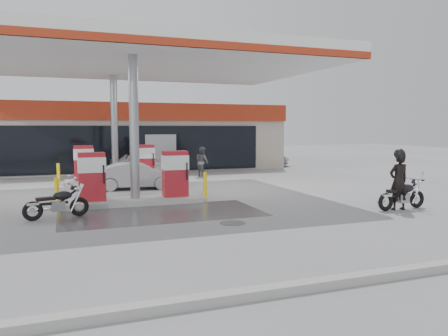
{
  "coord_description": "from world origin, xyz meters",
  "views": [
    {
      "loc": [
        -2.25,
        -12.87,
        2.58
      ],
      "look_at": [
        2.93,
        1.2,
        1.2
      ],
      "focal_mm": 35.0,
      "sensor_mm": 36.0,
      "label": 1
    }
  ],
  "objects_px": {
    "pump_island_near": "(135,183)",
    "biker_walking": "(136,158)",
    "sedan_white": "(145,163)",
    "biker_main": "(399,181)",
    "parked_car_right": "(257,157)",
    "attendant": "(202,162)",
    "parked_motorcycle": "(58,204)",
    "main_motorcycle": "(402,196)",
    "hatchback_silver": "(136,175)",
    "pump_island_far": "(115,168)"
  },
  "relations": [
    {
      "from": "pump_island_near",
      "to": "biker_walking",
      "type": "bearing_deg",
      "value": 80.88
    },
    {
      "from": "sedan_white",
      "to": "biker_walking",
      "type": "bearing_deg",
      "value": 140.4
    },
    {
      "from": "biker_main",
      "to": "parked_car_right",
      "type": "xyz_separation_m",
      "value": [
        2.4,
        16.01,
        -0.3
      ]
    },
    {
      "from": "attendant",
      "to": "biker_walking",
      "type": "bearing_deg",
      "value": 53.92
    },
    {
      "from": "parked_motorcycle",
      "to": "main_motorcycle",
      "type": "bearing_deg",
      "value": -26.14
    },
    {
      "from": "hatchback_silver",
      "to": "parked_car_right",
      "type": "bearing_deg",
      "value": -41.52
    },
    {
      "from": "biker_walking",
      "to": "parked_motorcycle",
      "type": "bearing_deg",
      "value": -126.11
    },
    {
      "from": "hatchback_silver",
      "to": "parked_car_right",
      "type": "relative_size",
      "value": 0.8
    },
    {
      "from": "hatchback_silver",
      "to": "parked_car_right",
      "type": "xyz_separation_m",
      "value": [
        9.4,
        8.4,
        0.03
      ]
    },
    {
      "from": "biker_main",
      "to": "attendant",
      "type": "relative_size",
      "value": 1.14
    },
    {
      "from": "main_motorcycle",
      "to": "biker_main",
      "type": "bearing_deg",
      "value": -178.92
    },
    {
      "from": "pump_island_far",
      "to": "parked_car_right",
      "type": "relative_size",
      "value": 1.18
    },
    {
      "from": "biker_main",
      "to": "sedan_white",
      "type": "distance_m",
      "value": 14.36
    },
    {
      "from": "pump_island_near",
      "to": "pump_island_far",
      "type": "xyz_separation_m",
      "value": [
        0.0,
        6.0,
        0.0
      ]
    },
    {
      "from": "parked_car_right",
      "to": "main_motorcycle",
      "type": "bearing_deg",
      "value": -164.74
    },
    {
      "from": "main_motorcycle",
      "to": "hatchback_silver",
      "type": "xyz_separation_m",
      "value": [
        -7.19,
        7.59,
        0.14
      ]
    },
    {
      "from": "attendant",
      "to": "biker_main",
      "type": "bearing_deg",
      "value": 179.43
    },
    {
      "from": "pump_island_near",
      "to": "biker_walking",
      "type": "xyz_separation_m",
      "value": [
        1.32,
        8.2,
        0.27
      ]
    },
    {
      "from": "main_motorcycle",
      "to": "biker_walking",
      "type": "height_order",
      "value": "biker_walking"
    },
    {
      "from": "pump_island_far",
      "to": "parked_motorcycle",
      "type": "relative_size",
      "value": 2.84
    },
    {
      "from": "pump_island_near",
      "to": "hatchback_silver",
      "type": "bearing_deg",
      "value": 80.49
    },
    {
      "from": "parked_motorcycle",
      "to": "pump_island_near",
      "type": "bearing_deg",
      "value": 20.81
    },
    {
      "from": "attendant",
      "to": "parked_car_right",
      "type": "height_order",
      "value": "attendant"
    },
    {
      "from": "hatchback_silver",
      "to": "parked_car_right",
      "type": "height_order",
      "value": "parked_car_right"
    },
    {
      "from": "parked_car_right",
      "to": "parked_motorcycle",
      "type": "bearing_deg",
      "value": 160.78
    },
    {
      "from": "parked_motorcycle",
      "to": "hatchback_silver",
      "type": "distance_m",
      "value": 6.09
    },
    {
      "from": "pump_island_near",
      "to": "sedan_white",
      "type": "bearing_deg",
      "value": 77.96
    },
    {
      "from": "parked_car_right",
      "to": "pump_island_near",
      "type": "bearing_deg",
      "value": 163.33
    },
    {
      "from": "pump_island_near",
      "to": "biker_main",
      "type": "height_order",
      "value": "biker_main"
    },
    {
      "from": "sedan_white",
      "to": "parked_motorcycle",
      "type": "bearing_deg",
      "value": 151.09
    },
    {
      "from": "pump_island_far",
      "to": "main_motorcycle",
      "type": "xyz_separation_m",
      "value": [
        7.79,
        -9.99,
        -0.28
      ]
    },
    {
      "from": "parked_car_right",
      "to": "biker_main",
      "type": "bearing_deg",
      "value": -165.4
    },
    {
      "from": "attendant",
      "to": "parked_car_right",
      "type": "distance_m",
      "value": 7.38
    },
    {
      "from": "parked_motorcycle",
      "to": "attendant",
      "type": "bearing_deg",
      "value": 37.57
    },
    {
      "from": "main_motorcycle",
      "to": "parked_motorcycle",
      "type": "bearing_deg",
      "value": 163.46
    },
    {
      "from": "main_motorcycle",
      "to": "attendant",
      "type": "xyz_separation_m",
      "value": [
        -3.21,
        10.99,
        0.37
      ]
    },
    {
      "from": "pump_island_far",
      "to": "main_motorcycle",
      "type": "distance_m",
      "value": 12.67
    },
    {
      "from": "attendant",
      "to": "hatchback_silver",
      "type": "height_order",
      "value": "attendant"
    },
    {
      "from": "parked_motorcycle",
      "to": "sedan_white",
      "type": "xyz_separation_m",
      "value": [
        4.42,
        10.87,
        0.23
      ]
    },
    {
      "from": "parked_motorcycle",
      "to": "hatchback_silver",
      "type": "relative_size",
      "value": 0.52
    },
    {
      "from": "parked_motorcycle",
      "to": "parked_car_right",
      "type": "distance_m",
      "value": 18.49
    },
    {
      "from": "pump_island_near",
      "to": "sedan_white",
      "type": "xyz_separation_m",
      "value": [
        1.96,
        9.2,
        -0.07
      ]
    },
    {
      "from": "parked_car_right",
      "to": "biker_walking",
      "type": "xyz_separation_m",
      "value": [
        -8.68,
        -3.8,
        0.37
      ]
    },
    {
      "from": "biker_main",
      "to": "parked_car_right",
      "type": "height_order",
      "value": "biker_main"
    },
    {
      "from": "sedan_white",
      "to": "attendant",
      "type": "distance_m",
      "value": 3.42
    },
    {
      "from": "pump_island_near",
      "to": "parked_car_right",
      "type": "xyz_separation_m",
      "value": [
        10.0,
        12.0,
        -0.1
      ]
    },
    {
      "from": "pump_island_far",
      "to": "main_motorcycle",
      "type": "height_order",
      "value": "pump_island_far"
    },
    {
      "from": "attendant",
      "to": "hatchback_silver",
      "type": "xyz_separation_m",
      "value": [
        -3.98,
        -3.4,
        -0.22
      ]
    },
    {
      "from": "parked_motorcycle",
      "to": "biker_walking",
      "type": "relative_size",
      "value": 0.93
    },
    {
      "from": "parked_motorcycle",
      "to": "biker_walking",
      "type": "xyz_separation_m",
      "value": [
        3.78,
        9.87,
        0.56
      ]
    }
  ]
}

